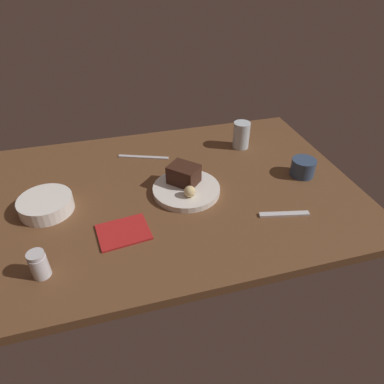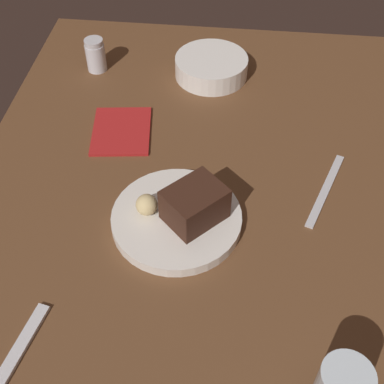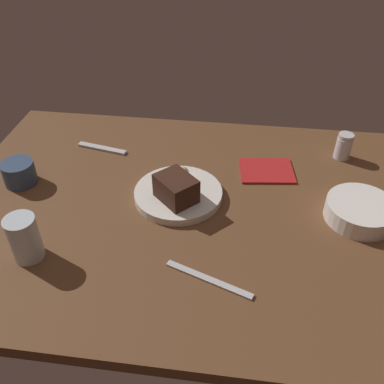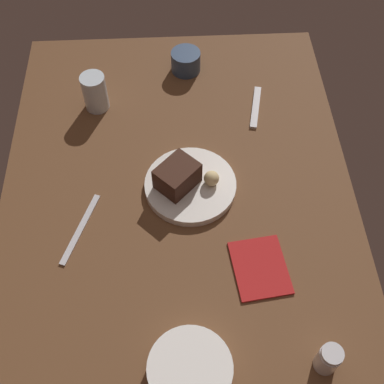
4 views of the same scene
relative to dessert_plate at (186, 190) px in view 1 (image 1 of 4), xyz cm
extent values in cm
cube|color=brown|center=(-3.78, 3.03, -2.50)|extent=(120.00, 84.00, 3.00)
cylinder|color=white|center=(0.00, 0.00, 0.00)|extent=(21.82, 21.82, 2.00)
cube|color=#381E14|center=(-0.03, 2.66, 4.08)|extent=(11.76, 11.74, 6.16)
sphere|color=#DBC184|center=(-0.18, -4.93, 2.81)|extent=(3.62, 3.62, 3.62)
cylinder|color=silver|center=(-42.69, -23.69, 2.13)|extent=(4.36, 4.36, 6.26)
cylinder|color=silver|center=(-42.69, -23.69, 5.86)|extent=(4.14, 4.14, 1.20)
cylinder|color=silver|center=(28.23, 23.71, 4.14)|extent=(6.43, 6.43, 10.28)
cylinder|color=white|center=(-43.10, 2.18, 1.22)|extent=(16.04, 16.04, 4.44)
cylinder|color=#334766|center=(41.45, -0.71, 2.03)|extent=(8.26, 8.26, 6.05)
cube|color=silver|center=(25.36, -18.84, -0.65)|extent=(15.05, 4.87, 0.70)
cube|color=silver|center=(-10.18, 25.42, -0.75)|extent=(18.28, 7.99, 0.50)
cube|color=#B21E1E|center=(-21.87, -13.93, -0.70)|extent=(15.41, 12.98, 0.60)
camera|label=1|loc=(-21.82, -86.97, 65.66)|focal=32.05mm
camera|label=2|loc=(54.31, 8.55, 66.72)|focal=48.30mm
camera|label=3|loc=(-14.26, 81.43, 65.94)|focal=39.91mm
camera|label=4|loc=(-67.50, 2.72, 96.13)|focal=46.18mm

